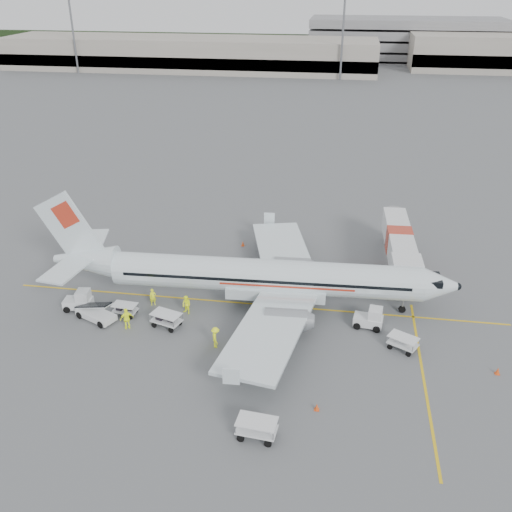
% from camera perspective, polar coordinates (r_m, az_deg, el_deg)
% --- Properties ---
extents(ground, '(360.00, 360.00, 0.00)m').
position_cam_1_polar(ground, '(51.05, -0.35, -4.81)').
color(ground, '#56595B').
extents(stripe_lead, '(44.00, 0.20, 0.01)m').
position_cam_1_polar(stripe_lead, '(51.05, -0.35, -4.81)').
color(stripe_lead, yellow).
rests_on(stripe_lead, ground).
extents(stripe_cross, '(0.20, 20.00, 0.01)m').
position_cam_1_polar(stripe_cross, '(44.53, 16.36, -11.39)').
color(stripe_cross, yellow).
rests_on(stripe_cross, ground).
extents(terminal_west, '(110.00, 22.00, 9.00)m').
position_cam_1_polar(terminal_west, '(180.60, -6.70, 19.46)').
color(terminal_west, gray).
rests_on(terminal_west, ground).
extents(parking_garage, '(62.00, 24.00, 14.00)m').
position_cam_1_polar(parking_garage, '(204.71, 14.79, 20.37)').
color(parking_garage, slate).
rests_on(parking_garage, ground).
extents(treeline, '(300.00, 3.00, 6.00)m').
position_cam_1_polar(treeline, '(219.36, 7.42, 20.28)').
color(treeline, black).
rests_on(treeline, ground).
extents(mast_west, '(3.20, 1.20, 22.00)m').
position_cam_1_polar(mast_west, '(179.12, -17.82, 20.50)').
color(mast_west, slate).
rests_on(mast_west, ground).
extents(mast_center, '(3.20, 1.20, 22.00)m').
position_cam_1_polar(mast_center, '(161.74, 8.66, 20.85)').
color(mast_center, slate).
rests_on(mast_center, ground).
extents(aircraft, '(36.39, 29.06, 9.74)m').
position_cam_1_polar(aircraft, '(48.67, 1.00, 0.07)').
color(aircraft, white).
rests_on(aircraft, ground).
extents(jet_bridge, '(3.47, 15.93, 4.16)m').
position_cam_1_polar(jet_bridge, '(57.88, 14.00, 0.70)').
color(jet_bridge, silver).
rests_on(jet_bridge, ground).
extents(belt_loader, '(5.10, 3.64, 2.59)m').
position_cam_1_polar(belt_loader, '(50.12, -15.82, -4.86)').
color(belt_loader, silver).
rests_on(belt_loader, ground).
extents(tug_fore, '(2.53, 1.68, 1.83)m').
position_cam_1_polar(tug_fore, '(48.42, 11.17, -6.03)').
color(tug_fore, silver).
rests_on(tug_fore, ground).
extents(tug_mid, '(2.21, 1.67, 1.52)m').
position_cam_1_polar(tug_mid, '(44.81, -0.09, -8.64)').
color(tug_mid, silver).
rests_on(tug_mid, ground).
extents(tug_aft, '(2.52, 1.61, 1.85)m').
position_cam_1_polar(tug_aft, '(52.24, -17.41, -4.20)').
color(tug_aft, silver).
rests_on(tug_aft, ground).
extents(cart_loaded_a, '(2.75, 2.11, 1.27)m').
position_cam_1_polar(cart_loaded_a, '(48.27, -8.94, -6.33)').
color(cart_loaded_a, silver).
rests_on(cart_loaded_a, ground).
extents(cart_loaded_b, '(2.16, 1.39, 1.07)m').
position_cam_1_polar(cart_loaded_b, '(50.49, -12.95, -5.25)').
color(cart_loaded_b, silver).
rests_on(cart_loaded_b, ground).
extents(cart_empty_a, '(2.69, 1.75, 1.33)m').
position_cam_1_polar(cart_empty_a, '(37.73, 0.07, -16.88)').
color(cart_empty_a, silver).
rests_on(cart_empty_a, ground).
extents(cart_empty_b, '(2.60, 2.25, 1.17)m').
position_cam_1_polar(cart_empty_b, '(46.49, 14.46, -8.43)').
color(cart_empty_b, silver).
rests_on(cart_empty_b, ground).
extents(cone_nose, '(0.36, 0.36, 0.58)m').
position_cam_1_polar(cone_nose, '(46.32, 23.02, -10.52)').
color(cone_nose, '#E54A15').
rests_on(cone_nose, ground).
extents(cone_port, '(0.35, 0.35, 0.57)m').
position_cam_1_polar(cone_port, '(61.49, -1.32, 1.27)').
color(cone_port, '#E54A15').
rests_on(cone_port, ground).
extents(cone_stbd, '(0.34, 0.34, 0.55)m').
position_cam_1_polar(cone_stbd, '(40.03, 6.10, -14.76)').
color(cone_stbd, '#E54A15').
rests_on(cone_stbd, ground).
extents(crew_a, '(0.69, 0.61, 1.60)m').
position_cam_1_polar(crew_a, '(51.33, -10.27, -4.06)').
color(crew_a, '#EFFF1B').
rests_on(crew_a, ground).
extents(crew_b, '(1.04, 0.96, 1.71)m').
position_cam_1_polar(crew_b, '(49.65, -6.97, -4.87)').
color(crew_b, '#EFFF1B').
rests_on(crew_b, ground).
extents(crew_c, '(1.02, 1.30, 1.77)m').
position_cam_1_polar(crew_c, '(45.27, -4.07, -8.11)').
color(crew_c, '#EFFF1B').
rests_on(crew_c, ground).
extents(crew_d, '(1.19, 1.01, 1.92)m').
position_cam_1_polar(crew_d, '(48.45, -12.79, -6.12)').
color(crew_d, '#EFFF1B').
rests_on(crew_d, ground).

